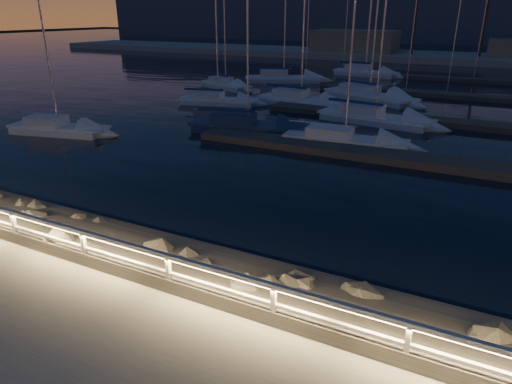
% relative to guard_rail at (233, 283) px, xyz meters
% --- Properties ---
extents(ground, '(400.00, 400.00, 0.00)m').
position_rel_guard_rail_xyz_m(ground, '(0.07, 0.00, -0.77)').
color(ground, '#AAA69A').
rests_on(ground, ground).
extents(harbor_water, '(400.00, 440.00, 0.60)m').
position_rel_guard_rail_xyz_m(harbor_water, '(0.07, 31.22, -1.74)').
color(harbor_water, black).
rests_on(harbor_water, ground).
extents(guard_rail, '(44.11, 0.12, 1.06)m').
position_rel_guard_rail_xyz_m(guard_rail, '(0.00, 0.00, 0.00)').
color(guard_rail, white).
rests_on(guard_rail, ground).
extents(riprap, '(30.71, 3.04, 1.41)m').
position_rel_guard_rail_xyz_m(riprap, '(3.76, 1.51, -0.99)').
color(riprap, '#6A645B').
rests_on(riprap, ground).
extents(floating_docks, '(22.00, 36.00, 0.40)m').
position_rel_guard_rail_xyz_m(floating_docks, '(0.07, 32.50, -1.17)').
color(floating_docks, '#544D46').
rests_on(floating_docks, ground).
extents(far_shore, '(160.00, 14.00, 5.20)m').
position_rel_guard_rail_xyz_m(far_shore, '(-0.06, 74.05, -0.48)').
color(far_shore, '#AAA69A').
rests_on(far_shore, ground).
extents(distant_hills, '(230.00, 37.50, 18.00)m').
position_rel_guard_rail_xyz_m(distant_hills, '(-22.06, 133.69, 3.96)').
color(distant_hills, '#3C475D').
rests_on(distant_hills, ground).
extents(sailboat_a, '(6.86, 3.36, 11.33)m').
position_rel_guard_rail_xyz_m(sailboat_a, '(-20.11, 11.96, -0.95)').
color(sailboat_a, silver).
rests_on(sailboat_a, ground).
extents(sailboat_b, '(7.99, 3.98, 13.12)m').
position_rel_guard_rail_xyz_m(sailboat_b, '(-9.43, 18.02, -0.94)').
color(sailboat_b, navy).
rests_on(sailboat_b, ground).
extents(sailboat_c, '(7.40, 2.72, 12.30)m').
position_rel_guard_rail_xyz_m(sailboat_c, '(-2.72, 17.67, -0.97)').
color(sailboat_c, silver).
rests_on(sailboat_c, ground).
extents(sailboat_e, '(7.91, 3.18, 13.19)m').
position_rel_guard_rail_xyz_m(sailboat_e, '(-9.76, 28.27, -0.91)').
color(sailboat_e, silver).
rests_on(sailboat_e, ground).
extents(sailboat_f, '(7.05, 3.55, 11.57)m').
position_rel_guard_rail_xyz_m(sailboat_f, '(-16.18, 25.35, -0.97)').
color(sailboat_f, silver).
rests_on(sailboat_f, ground).
extents(sailboat_g, '(8.39, 3.54, 13.82)m').
position_rel_guard_rail_xyz_m(sailboat_g, '(-2.60, 24.49, -0.94)').
color(sailboat_g, silver).
rests_on(sailboat_g, ground).
extents(sailboat_i, '(6.78, 4.14, 11.27)m').
position_rel_guard_rail_xyz_m(sailboat_i, '(-20.10, 33.36, -0.96)').
color(sailboat_i, silver).
rests_on(sailboat_i, ground).
extents(sailboat_j, '(8.81, 5.79, 14.71)m').
position_rel_guard_rail_xyz_m(sailboat_j, '(-16.70, 40.22, -0.90)').
color(sailboat_j, silver).
rests_on(sailboat_j, ground).
extents(sailboat_k, '(9.24, 6.00, 15.32)m').
position_rel_guard_rail_xyz_m(sailboat_k, '(-5.19, 33.37, -0.91)').
color(sailboat_k, silver).
rests_on(sailboat_k, ground).
extents(sailboat_m, '(8.22, 3.43, 13.67)m').
position_rel_guard_rail_xyz_m(sailboat_m, '(-9.82, 49.82, -0.90)').
color(sailboat_m, silver).
rests_on(sailboat_m, ground).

